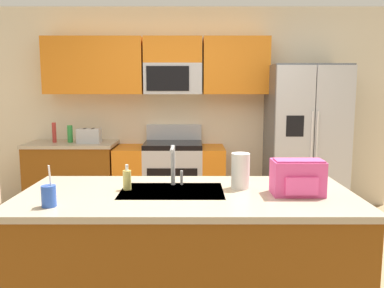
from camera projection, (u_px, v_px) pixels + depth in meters
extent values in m
plane|color=#997A56|center=(193.00, 279.00, 3.29)|extent=(9.00, 9.00, 0.00)
cube|color=beige|center=(193.00, 109.00, 5.24)|extent=(5.20, 0.10, 2.60)
cube|color=orange|center=(74.00, 66.00, 4.95)|extent=(0.70, 0.32, 0.70)
cube|color=orange|center=(122.00, 66.00, 4.95)|extent=(0.53, 0.32, 0.70)
cube|color=orange|center=(236.00, 66.00, 4.95)|extent=(0.81, 0.32, 0.70)
cube|color=#B7BABF|center=(174.00, 79.00, 4.97)|extent=(0.72, 0.32, 0.38)
cube|color=black|center=(168.00, 78.00, 4.81)|extent=(0.52, 0.01, 0.30)
cube|color=orange|center=(174.00, 50.00, 4.93)|extent=(0.72, 0.32, 0.32)
cube|color=brown|center=(74.00, 179.00, 5.01)|extent=(1.07, 0.60, 0.86)
cube|color=tan|center=(72.00, 144.00, 4.95)|extent=(1.10, 0.63, 0.04)
cube|color=#B7BABF|center=(174.00, 180.00, 5.01)|extent=(0.72, 0.60, 0.84)
cube|color=black|center=(173.00, 183.00, 4.71)|extent=(0.60, 0.01, 0.36)
cube|color=black|center=(174.00, 145.00, 4.95)|extent=(0.72, 0.60, 0.06)
cube|color=#B7BABF|center=(175.00, 132.00, 5.20)|extent=(0.72, 0.06, 0.20)
cube|color=orange|center=(131.00, 180.00, 5.02)|extent=(0.36, 0.60, 0.84)
cube|color=orange|center=(213.00, 180.00, 5.01)|extent=(0.28, 0.60, 0.84)
cube|color=#4C4F54|center=(305.00, 141.00, 4.89)|extent=(0.90, 0.70, 1.85)
cube|color=#B7BABF|center=(294.00, 145.00, 4.53)|extent=(0.44, 0.04, 1.81)
cube|color=#B7BABF|center=(334.00, 145.00, 4.53)|extent=(0.44, 0.04, 1.81)
cylinder|color=silver|center=(312.00, 138.00, 4.48)|extent=(0.02, 0.02, 0.60)
cylinder|color=silver|center=(318.00, 138.00, 4.48)|extent=(0.02, 0.02, 0.60)
cube|color=black|center=(296.00, 126.00, 4.47)|extent=(0.20, 0.00, 0.24)
cube|color=brown|center=(187.00, 261.00, 2.64)|extent=(2.13, 0.94, 0.86)
cube|color=tan|center=(187.00, 196.00, 2.57)|extent=(2.17, 0.98, 0.04)
cube|color=#B7BABF|center=(172.00, 193.00, 2.62)|extent=(0.68, 0.44, 0.03)
cube|color=#B7BABF|center=(90.00, 136.00, 4.89)|extent=(0.28, 0.16, 0.18)
cube|color=black|center=(85.00, 129.00, 4.87)|extent=(0.03, 0.11, 0.01)
cube|color=black|center=(93.00, 129.00, 4.87)|extent=(0.03, 0.11, 0.01)
cylinder|color=#B2332D|center=(55.00, 132.00, 4.93)|extent=(0.05, 0.05, 0.25)
cylinder|color=green|center=(71.00, 134.00, 4.94)|extent=(0.07, 0.07, 0.21)
cylinder|color=#B7BABF|center=(173.00, 165.00, 2.77)|extent=(0.03, 0.03, 0.28)
cylinder|color=#B7BABF|center=(173.00, 149.00, 2.65)|extent=(0.02, 0.20, 0.02)
cylinder|color=#B7BABF|center=(182.00, 178.00, 2.78)|extent=(0.02, 0.02, 0.10)
cylinder|color=blue|center=(49.00, 196.00, 2.26)|extent=(0.08, 0.08, 0.12)
cylinder|color=white|center=(50.00, 177.00, 2.25)|extent=(0.01, 0.03, 0.14)
cylinder|color=#D8CC66|center=(128.00, 180.00, 2.64)|extent=(0.06, 0.06, 0.13)
cylinder|color=white|center=(127.00, 168.00, 2.63)|extent=(0.02, 0.02, 0.04)
cylinder|color=white|center=(241.00, 171.00, 2.67)|extent=(0.12, 0.12, 0.24)
cube|color=#EA4C93|center=(298.00, 178.00, 2.52)|extent=(0.32, 0.20, 0.22)
cube|color=#C7417D|center=(299.00, 162.00, 2.48)|extent=(0.30, 0.14, 0.03)
cube|color=#FF54A2|center=(302.00, 186.00, 2.42)|extent=(0.20, 0.03, 0.11)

